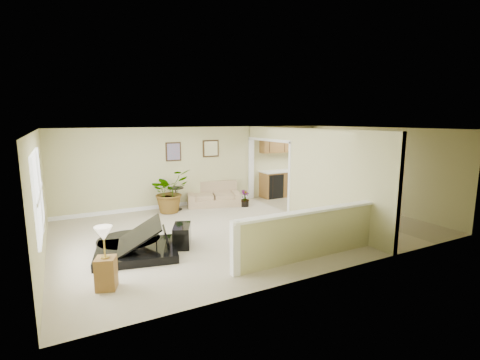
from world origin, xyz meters
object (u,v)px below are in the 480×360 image
loveseat (213,194)px  small_plant (245,199)px  piano_bench (182,236)px  piano (132,224)px  palm_plant (169,191)px  accent_table (176,195)px  lamp_stand (105,263)px

loveseat → small_plant: bearing=-25.4°
piano_bench → loveseat: 3.79m
piano_bench → small_plant: bearing=40.4°
piano → small_plant: piano is taller
piano_bench → palm_plant: palm_plant is taller
piano → accent_table: piano is taller
small_plant → lamp_stand: bearing=-140.7°
piano_bench → palm_plant: bearing=78.5°
loveseat → lamp_stand: bearing=-114.2°
piano → palm_plant: 3.26m
piano_bench → lamp_stand: lamp_stand is taller
palm_plant → small_plant: palm_plant is taller
accent_table → piano_bench: bearing=-105.2°
palm_plant → loveseat: bearing=10.4°
piano → accent_table: 3.53m
piano → loveseat: size_ratio=1.09×
piano → palm_plant: size_ratio=1.44×
palm_plant → lamp_stand: 4.79m
lamp_stand → accent_table: bearing=59.7°
loveseat → lamp_stand: lamp_stand is taller
loveseat → accent_table: loveseat is taller
accent_table → piano: bearing=-121.9°
accent_table → palm_plant: (-0.24, -0.17, 0.18)m
piano_bench → loveseat: size_ratio=0.36×
palm_plant → piano_bench: bearing=-101.5°
piano_bench → loveseat: loveseat is taller
piano_bench → accent_table: 3.17m
piano_bench → palm_plant: (0.58, 2.88, 0.40)m
palm_plant → lamp_stand: (-2.30, -4.19, -0.18)m
accent_table → lamp_stand: (-2.54, -4.36, -0.00)m
palm_plant → lamp_stand: palm_plant is taller
loveseat → lamp_stand: 5.87m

